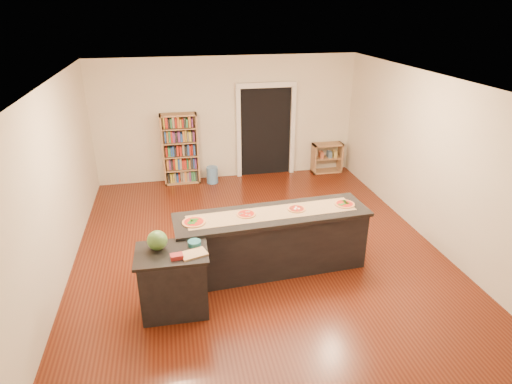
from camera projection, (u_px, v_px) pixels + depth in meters
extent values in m
cube|color=beige|center=(259.00, 174.00, 6.66)|extent=(6.00, 7.00, 2.80)
cube|color=#511E0D|center=(258.00, 251.00, 7.23)|extent=(6.00, 7.00, 0.01)
cube|color=white|center=(259.00, 83.00, 6.10)|extent=(6.00, 7.00, 0.01)
cube|color=black|center=(265.00, 132.00, 10.09)|extent=(1.20, 0.02, 2.10)
cube|color=silver|center=(239.00, 134.00, 9.93)|extent=(0.10, 0.08, 2.10)
cube|color=silver|center=(292.00, 131.00, 10.17)|extent=(0.10, 0.08, 2.10)
cube|color=silver|center=(266.00, 85.00, 9.60)|extent=(1.40, 0.08, 0.12)
cube|color=black|center=(272.00, 243.00, 6.57)|extent=(2.85, 0.71, 0.92)
cube|color=black|center=(272.00, 215.00, 6.38)|extent=(2.93, 0.79, 0.05)
cube|color=black|center=(174.00, 283.00, 5.67)|extent=(0.85, 0.60, 0.88)
cube|color=black|center=(171.00, 253.00, 5.48)|extent=(0.93, 0.68, 0.04)
cube|color=#A4784F|center=(180.00, 149.00, 9.66)|extent=(0.81, 0.29, 1.62)
cube|color=#A4784F|center=(327.00, 158.00, 10.47)|extent=(0.73, 0.31, 0.73)
cylinder|color=#4E7BAE|center=(212.00, 175.00, 9.90)|extent=(0.26, 0.26, 0.38)
cube|color=#9C7B50|center=(272.00, 213.00, 6.38)|extent=(2.57, 0.61, 0.00)
sphere|color=#144214|center=(157.00, 240.00, 5.48)|extent=(0.26, 0.26, 0.26)
cube|color=tan|center=(194.00, 254.00, 5.41)|extent=(0.37, 0.30, 0.02)
cube|color=maroon|center=(177.00, 256.00, 5.32)|extent=(0.17, 0.13, 0.06)
cylinder|color=#195966|center=(194.00, 243.00, 5.60)|extent=(0.17, 0.17, 0.06)
cylinder|color=#C0824A|center=(194.00, 222.00, 6.08)|extent=(0.33, 0.33, 0.02)
cylinder|color=#A5190C|center=(194.00, 222.00, 6.08)|extent=(0.27, 0.27, 0.00)
cylinder|color=#C0824A|center=(246.00, 214.00, 6.32)|extent=(0.29, 0.29, 0.02)
cylinder|color=#A5190C|center=(246.00, 214.00, 6.31)|extent=(0.24, 0.24, 0.00)
cylinder|color=#C0824A|center=(297.00, 209.00, 6.48)|extent=(0.28, 0.28, 0.02)
cylinder|color=#A5190C|center=(297.00, 208.00, 6.47)|extent=(0.23, 0.23, 0.00)
cylinder|color=#C0824A|center=(345.00, 204.00, 6.63)|extent=(0.32, 0.32, 0.02)
cylinder|color=#A5190C|center=(345.00, 204.00, 6.63)|extent=(0.26, 0.26, 0.00)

